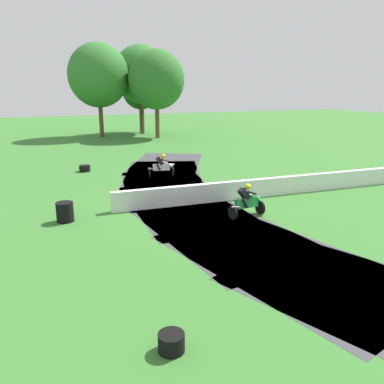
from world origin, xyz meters
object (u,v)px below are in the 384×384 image
object	(u,v)px
tire_stack_mid_b	(171,342)
motorcycle_lead_white	(163,166)
motorcycle_chase_green	(248,201)
tire_stack_near	(85,168)
tire_stack_mid_a	(65,212)

from	to	relation	value
tire_stack_mid_b	motorcycle_lead_white	bearing A→B (deg)	73.27
motorcycle_lead_white	tire_stack_mid_b	size ratio (longest dim) A/B	3.06
motorcycle_chase_green	tire_stack_near	bearing A→B (deg)	114.40
motorcycle_chase_green	tire_stack_mid_b	distance (m)	9.14
tire_stack_mid_b	tire_stack_mid_a	bearing A→B (deg)	98.83
motorcycle_lead_white	motorcycle_chase_green	xyz separation A→B (m)	(1.10, -8.38, -0.00)
tire_stack_mid_a	tire_stack_near	bearing A→B (deg)	78.89
motorcycle_lead_white	tire_stack_mid_a	distance (m)	8.75
motorcycle_chase_green	tire_stack_mid_a	distance (m)	7.49
tire_stack_near	tire_stack_mid_b	xyz separation A→B (m)	(-0.45, -18.77, 0.00)
tire_stack_mid_a	tire_stack_mid_b	size ratio (longest dim) A/B	1.43
motorcycle_chase_green	tire_stack_mid_b	bearing A→B (deg)	-129.07
tire_stack_mid_a	motorcycle_chase_green	bearing A→B (deg)	-16.30
motorcycle_lead_white	tire_stack_mid_a	xyz separation A→B (m)	(-6.08, -6.28, -0.26)
motorcycle_chase_green	tire_stack_mid_a	xyz separation A→B (m)	(-7.18, 2.10, -0.26)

